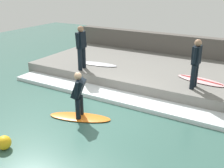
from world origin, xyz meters
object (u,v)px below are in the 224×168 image
at_px(surfboard_riding, 80,117).
at_px(marker_buoy, 4,143).
at_px(surfboard_waiting_near, 97,64).
at_px(surfer_riding, 79,93).
at_px(surfer_waiting_far, 196,61).
at_px(surfboard_waiting_far, 201,80).
at_px(surfer_waiting_near, 81,45).

distance_m(surfboard_riding, marker_buoy, 2.23).
bearing_deg(surfboard_waiting_near, surfer_riding, -154.95).
xyz_separation_m(surfer_waiting_far, surfboard_waiting_far, (0.72, -0.10, -0.87)).
height_order(surfer_riding, surfer_waiting_near, surfer_waiting_near).
height_order(surfboard_riding, surfer_waiting_far, surfer_waiting_far).
distance_m(surfboard_waiting_far, marker_buoy, 6.59).
distance_m(surfer_waiting_near, surfer_waiting_far, 4.33).
height_order(surfer_waiting_near, surfer_waiting_far, surfer_waiting_near).
relative_size(surfer_waiting_near, surfboard_waiting_near, 0.95).
distance_m(surfer_riding, surfboard_waiting_far, 4.45).
bearing_deg(surfer_riding, surfer_waiting_far, -41.32).
bearing_deg(surfer_waiting_near, surfer_riding, -145.48).
xyz_separation_m(surfboard_waiting_near, surfboard_waiting_far, (0.16, -4.22, 0.00)).
height_order(surfer_waiting_near, surfboard_waiting_near, surfer_waiting_near).
relative_size(surfer_riding, surfer_waiting_far, 0.85).
distance_m(surfboard_riding, surfer_waiting_near, 3.48).
distance_m(surfer_waiting_near, marker_buoy, 5.05).
height_order(surfer_riding, marker_buoy, surfer_riding).
relative_size(surfer_riding, surfer_waiting_near, 0.80).
xyz_separation_m(surfer_riding, surfer_waiting_near, (2.63, 1.81, 0.62)).
height_order(surfer_waiting_far, marker_buoy, surfer_waiting_far).
xyz_separation_m(surfboard_waiting_near, surfer_waiting_far, (-0.56, -4.12, 0.87)).
xyz_separation_m(surfer_riding, surfboard_waiting_far, (3.58, -2.62, -0.31)).
distance_m(surfer_riding, marker_buoy, 2.31).
height_order(surfboard_waiting_far, marker_buoy, surfboard_waiting_far).
bearing_deg(surfer_riding, marker_buoy, 163.00).
bearing_deg(marker_buoy, surfboard_waiting_near, 9.72).
relative_size(surfer_waiting_far, surfboard_waiting_far, 0.88).
xyz_separation_m(surfboard_riding, surfer_waiting_near, (2.63, 1.81, 1.40)).
bearing_deg(surfboard_riding, surfer_riding, 0.00).
bearing_deg(surfboard_waiting_near, surfboard_waiting_far, -87.89).
relative_size(surfboard_riding, surfboard_waiting_far, 1.05).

